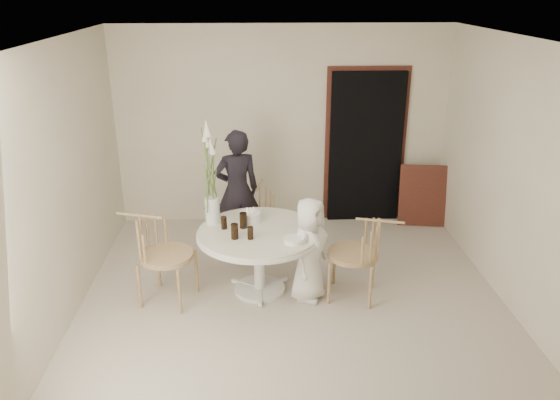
{
  "coord_description": "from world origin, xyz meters",
  "views": [
    {
      "loc": [
        -0.37,
        -5.01,
        3.17
      ],
      "look_at": [
        -0.12,
        0.3,
        1.05
      ],
      "focal_mm": 35.0,
      "sensor_mm": 36.0,
      "label": 1
    }
  ],
  "objects_px": {
    "girl": "(237,190)",
    "flower_vase": "(211,181)",
    "chair_far": "(258,207)",
    "chair_right": "(366,247)",
    "chair_left": "(154,245)",
    "birthday_cake": "(250,217)",
    "table": "(259,240)",
    "boy": "(309,249)"
  },
  "relations": [
    {
      "from": "girl",
      "to": "birthday_cake",
      "type": "relative_size",
      "value": 6.68
    },
    {
      "from": "table",
      "to": "chair_left",
      "type": "height_order",
      "value": "chair_left"
    },
    {
      "from": "girl",
      "to": "birthday_cake",
      "type": "distance_m",
      "value": 0.9
    },
    {
      "from": "chair_left",
      "to": "birthday_cake",
      "type": "xyz_separation_m",
      "value": [
        1.01,
        0.34,
        0.15
      ]
    },
    {
      "from": "girl",
      "to": "flower_vase",
      "type": "xyz_separation_m",
      "value": [
        -0.24,
        -0.89,
        0.44
      ]
    },
    {
      "from": "chair_right",
      "to": "chair_left",
      "type": "xyz_separation_m",
      "value": [
        -2.21,
        0.09,
        0.03
      ]
    },
    {
      "from": "chair_right",
      "to": "chair_left",
      "type": "distance_m",
      "value": 2.22
    },
    {
      "from": "table",
      "to": "boy",
      "type": "relative_size",
      "value": 1.16
    },
    {
      "from": "chair_left",
      "to": "birthday_cake",
      "type": "distance_m",
      "value": 1.07
    },
    {
      "from": "girl",
      "to": "chair_left",
      "type": "bearing_deg",
      "value": 41.63
    },
    {
      "from": "boy",
      "to": "chair_left",
      "type": "bearing_deg",
      "value": 117.77
    },
    {
      "from": "chair_far",
      "to": "chair_left",
      "type": "height_order",
      "value": "chair_left"
    },
    {
      "from": "birthday_cake",
      "to": "flower_vase",
      "type": "height_order",
      "value": "flower_vase"
    },
    {
      "from": "chair_far",
      "to": "flower_vase",
      "type": "height_order",
      "value": "flower_vase"
    },
    {
      "from": "chair_right",
      "to": "table",
      "type": "bearing_deg",
      "value": -84.41
    },
    {
      "from": "chair_left",
      "to": "birthday_cake",
      "type": "relative_size",
      "value": 4.23
    },
    {
      "from": "boy",
      "to": "flower_vase",
      "type": "height_order",
      "value": "flower_vase"
    },
    {
      "from": "chair_far",
      "to": "chair_right",
      "type": "height_order",
      "value": "chair_right"
    },
    {
      "from": "chair_right",
      "to": "flower_vase",
      "type": "distance_m",
      "value": 1.78
    },
    {
      "from": "boy",
      "to": "table",
      "type": "bearing_deg",
      "value": 102.97
    },
    {
      "from": "table",
      "to": "chair_left",
      "type": "bearing_deg",
      "value": -174.77
    },
    {
      "from": "birthday_cake",
      "to": "flower_vase",
      "type": "bearing_deg",
      "value": -178.12
    },
    {
      "from": "chair_right",
      "to": "flower_vase",
      "type": "relative_size",
      "value": 0.8
    },
    {
      "from": "chair_right",
      "to": "boy",
      "type": "distance_m",
      "value": 0.59
    },
    {
      "from": "girl",
      "to": "flower_vase",
      "type": "relative_size",
      "value": 1.32
    },
    {
      "from": "table",
      "to": "flower_vase",
      "type": "distance_m",
      "value": 0.81
    },
    {
      "from": "chair_right",
      "to": "flower_vase",
      "type": "height_order",
      "value": "flower_vase"
    },
    {
      "from": "table",
      "to": "flower_vase",
      "type": "relative_size",
      "value": 1.14
    },
    {
      "from": "table",
      "to": "chair_left",
      "type": "relative_size",
      "value": 1.36
    },
    {
      "from": "table",
      "to": "chair_far",
      "type": "height_order",
      "value": "chair_far"
    },
    {
      "from": "chair_far",
      "to": "chair_left",
      "type": "bearing_deg",
      "value": -120.21
    },
    {
      "from": "chair_right",
      "to": "birthday_cake",
      "type": "distance_m",
      "value": 1.29
    },
    {
      "from": "table",
      "to": "girl",
      "type": "bearing_deg",
      "value": 103.06
    },
    {
      "from": "table",
      "to": "chair_right",
      "type": "bearing_deg",
      "value": -9.7
    },
    {
      "from": "girl",
      "to": "flower_vase",
      "type": "height_order",
      "value": "flower_vase"
    },
    {
      "from": "chair_left",
      "to": "birthday_cake",
      "type": "height_order",
      "value": "chair_left"
    },
    {
      "from": "birthday_cake",
      "to": "flower_vase",
      "type": "xyz_separation_m",
      "value": [
        -0.41,
        -0.01,
        0.43
      ]
    },
    {
      "from": "birthday_cake",
      "to": "table",
      "type": "bearing_deg",
      "value": -69.25
    },
    {
      "from": "chair_far",
      "to": "boy",
      "type": "height_order",
      "value": "boy"
    },
    {
      "from": "table",
      "to": "chair_far",
      "type": "xyz_separation_m",
      "value": [
        0.0,
        1.16,
        -0.1
      ]
    },
    {
      "from": "chair_left",
      "to": "boy",
      "type": "relative_size",
      "value": 0.85
    },
    {
      "from": "table",
      "to": "flower_vase",
      "type": "xyz_separation_m",
      "value": [
        -0.5,
        0.23,
        0.6
      ]
    }
  ]
}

